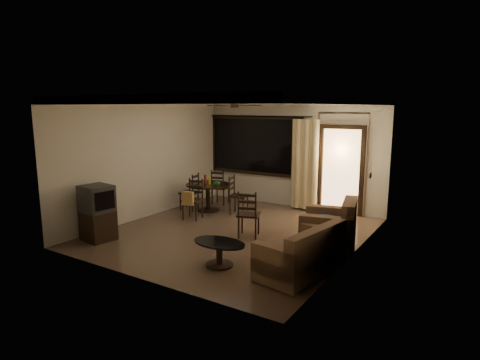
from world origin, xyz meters
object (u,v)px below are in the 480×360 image
Objects in this scene: dining_chair_east at (238,202)px; tv_cabinet at (97,213)px; dining_chair_south at (193,207)px; armchair at (332,230)px; dining_chair_west at (190,199)px; dining_table at (208,189)px; sofa at (303,256)px; coffee_table at (219,250)px; side_chair at (249,223)px; dining_chair_north at (220,194)px.

tv_cabinet reaches higher than dining_chair_east.
dining_chair_south is 3.53m from armchair.
dining_chair_west is 1.32m from dining_chair_east.
dining_chair_west is at bearing 93.15° from dining_chair_east.
sofa is at bearing -33.45° from dining_table.
dining_chair_south is 1.00× the size of coffee_table.
dining_chair_east and dining_chair_south have the same top height.
armchair is 1.72m from side_chair.
dining_chair_south is (-0.65, -1.01, 0.02)m from dining_chair_east.
dining_table is 0.56m from dining_chair_west.
dining_chair_north is 0.86× the size of tv_cabinet.
dining_chair_south is 0.59× the size of sofa.
dining_chair_west is 1.00× the size of dining_chair_south.
tv_cabinet reaches higher than coffee_table.
dining_chair_north reaches higher than coffee_table.
dining_table is at bearing 89.91° from dining_chair_east.
armchair reaches higher than sofa.
dining_chair_north is 3.82m from tv_cabinet.
dining_chair_south reaches higher than coffee_table.
dining_chair_west and dining_chair_north have the same top height.
tv_cabinet reaches higher than dining_chair_west.
armchair reaches higher than dining_chair_west.
dining_chair_east is 0.86× the size of tv_cabinet.
sofa is 2.08m from side_chair.
dining_chair_west is at bearing 121.71° from dining_chair_south.
coffee_table is (-1.34, -0.40, -0.04)m from sofa.
dining_chair_north is at bearing -63.78° from side_chair.
sofa is (3.51, -1.59, 0.01)m from dining_chair_south.
armchair is at bearing -17.23° from dining_table.
dining_chair_north is (-0.16, 0.77, -0.27)m from dining_table.
sofa is at bearing 125.14° from side_chair.
dining_chair_south is at bearing -78.44° from dining_table.
armchair is 1.19× the size of coffee_table.
dining_chair_south is (0.17, -0.84, -0.25)m from dining_table.
dining_table reaches higher than sofa.
side_chair is at bearing 42.94° from tv_cabinet.
dining_chair_south is 1.00× the size of dining_chair_north.
dining_chair_east is 3.45m from tv_cabinet.
armchair is (4.15, -0.97, 0.11)m from dining_chair_west.
sofa is at bearing -103.39° from armchair.
dining_chair_north is 2.94m from side_chair.
dining_chair_east is 1.20m from dining_chair_south.
dining_chair_east is 0.59× the size of sofa.
dining_table is 1.17× the size of dining_chair_south.
dining_chair_west is 0.84× the size of armchair.
dining_chair_south is 3.85m from sofa.
armchair is at bearing 99.96° from sofa.
dining_table is 0.69× the size of sofa.
dining_chair_west is at bearing 136.58° from coffee_table.
armchair is (3.68, -1.14, -0.16)m from dining_table.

